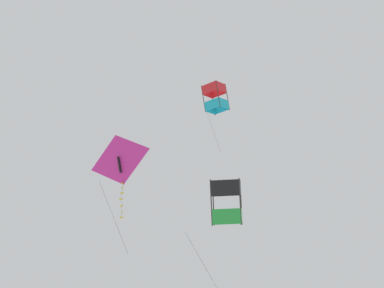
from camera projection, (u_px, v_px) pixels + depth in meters
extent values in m
pyramid|color=#DB2D93|center=(120.00, 160.00, 31.08)|extent=(2.17, 2.59, 1.73)
cube|color=black|center=(123.00, 165.00, 31.16)|extent=(0.74, 0.58, 0.97)
cube|color=black|center=(118.00, 145.00, 31.27)|extent=(0.50, 0.62, 0.19)
cylinder|color=#47474C|center=(123.00, 181.00, 30.80)|extent=(0.01, 0.03, 0.29)
cube|color=yellow|center=(123.00, 183.00, 30.74)|extent=(0.15, 0.11, 0.06)
cylinder|color=#47474C|center=(123.00, 186.00, 30.61)|extent=(0.04, 0.15, 0.29)
cube|color=yellow|center=(123.00, 188.00, 30.49)|extent=(0.16, 0.10, 0.06)
cylinder|color=#47474C|center=(122.00, 190.00, 30.40)|extent=(0.02, 0.05, 0.29)
cube|color=yellow|center=(122.00, 193.00, 30.32)|extent=(0.08, 0.17, 0.06)
cylinder|color=#47474C|center=(121.00, 196.00, 30.28)|extent=(0.06, 0.09, 0.29)
cube|color=yellow|center=(121.00, 199.00, 30.25)|extent=(0.11, 0.16, 0.06)
cylinder|color=#47474C|center=(121.00, 202.00, 30.25)|extent=(0.05, 0.14, 0.29)
cube|color=yellow|center=(122.00, 206.00, 30.24)|extent=(0.12, 0.15, 0.06)
cylinder|color=#47474C|center=(122.00, 209.00, 30.20)|extent=(0.02, 0.07, 0.29)
cube|color=yellow|center=(122.00, 212.00, 30.16)|extent=(0.17, 0.08, 0.06)
cylinder|color=#47474C|center=(122.00, 215.00, 30.08)|extent=(0.02, 0.04, 0.29)
cube|color=yellow|center=(122.00, 217.00, 30.00)|extent=(0.06, 0.17, 0.06)
cylinder|color=#47474C|center=(113.00, 217.00, 30.74)|extent=(0.94, 1.50, 3.44)
cube|color=red|center=(219.00, 91.00, 50.76)|extent=(0.99, 1.25, 0.73)
cube|color=red|center=(209.00, 88.00, 49.64)|extent=(0.99, 1.25, 0.73)
cube|color=red|center=(207.00, 92.00, 50.56)|extent=(1.26, 0.92, 1.05)
cube|color=red|center=(221.00, 87.00, 49.84)|extent=(1.26, 0.92, 1.05)
cube|color=#1EB2C6|center=(221.00, 108.00, 50.38)|extent=(0.99, 1.25, 0.73)
cube|color=#1EB2C6|center=(212.00, 104.00, 49.27)|extent=(0.99, 1.25, 0.73)
cube|color=#1EB2C6|center=(210.00, 109.00, 50.19)|extent=(1.26, 0.92, 1.05)
cube|color=#1EB2C6|center=(224.00, 103.00, 49.46)|extent=(1.26, 0.92, 1.05)
cylinder|color=#332D28|center=(213.00, 102.00, 50.93)|extent=(0.52, 0.39, 2.17)
cylinder|color=#332D28|center=(227.00, 97.00, 50.21)|extent=(0.52, 0.39, 2.17)
cylinder|color=#332D28|center=(203.00, 99.00, 49.82)|extent=(0.52, 0.39, 2.17)
cylinder|color=#332D28|center=(218.00, 93.00, 49.09)|extent=(0.52, 0.39, 2.17)
cylinder|color=#47474C|center=(214.00, 132.00, 49.43)|extent=(0.64, 1.03, 3.30)
cube|color=black|center=(226.00, 189.00, 31.84)|extent=(0.45, 1.41, 0.71)
cube|color=black|center=(225.00, 187.00, 30.46)|extent=(0.45, 1.41, 0.71)
cube|color=black|center=(212.00, 189.00, 31.22)|extent=(1.56, 0.20, 1.19)
cube|color=black|center=(240.00, 187.00, 31.08)|extent=(1.56, 0.20, 1.19)
cube|color=green|center=(228.00, 216.00, 31.68)|extent=(0.45, 1.41, 0.71)
cube|color=green|center=(226.00, 217.00, 30.31)|extent=(0.45, 1.41, 0.71)
cube|color=green|center=(213.00, 217.00, 31.06)|extent=(1.56, 0.20, 1.19)
cube|color=green|center=(241.00, 216.00, 30.93)|extent=(1.56, 0.20, 1.19)
cylinder|color=#332D28|center=(213.00, 203.00, 31.83)|extent=(0.86, 0.14, 2.11)
cylinder|color=#332D28|center=(241.00, 202.00, 31.69)|extent=(0.86, 0.14, 2.11)
cylinder|color=#332D28|center=(211.00, 203.00, 30.46)|extent=(0.86, 0.14, 2.11)
cylinder|color=#332D28|center=(240.00, 201.00, 30.32)|extent=(0.86, 0.14, 2.11)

